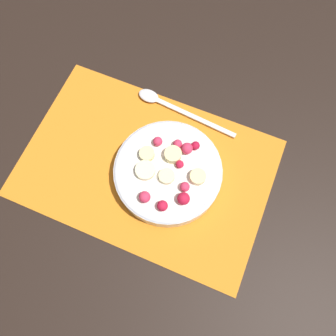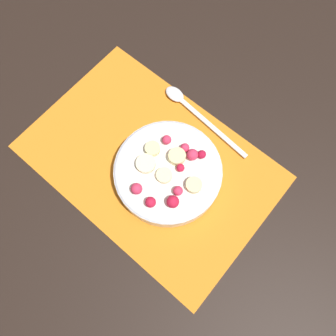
% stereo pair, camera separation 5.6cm
% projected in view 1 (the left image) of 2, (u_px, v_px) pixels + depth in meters
% --- Properties ---
extents(ground_plane, '(3.00, 3.00, 0.00)m').
position_uv_depth(ground_plane, '(146.00, 168.00, 0.62)').
color(ground_plane, black).
extents(placemat, '(0.46, 0.31, 0.01)m').
position_uv_depth(placemat, '(146.00, 167.00, 0.61)').
color(placemat, orange).
rests_on(placemat, ground_plane).
extents(fruit_bowl, '(0.19, 0.19, 0.06)m').
position_uv_depth(fruit_bowl, '(168.00, 172.00, 0.58)').
color(fruit_bowl, silver).
rests_on(fruit_bowl, placemat).
extents(spoon, '(0.21, 0.04, 0.01)m').
position_uv_depth(spoon, '(167.00, 104.00, 0.65)').
color(spoon, silver).
rests_on(spoon, placemat).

